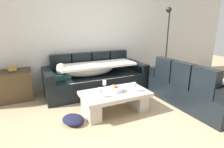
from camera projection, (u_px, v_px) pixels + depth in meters
ground_plane at (142, 122)px, 2.96m from camera, size 14.00×14.00×0.00m
back_wall at (95, 32)px, 4.47m from camera, size 9.00×0.10×2.70m
couch_along_wall at (95, 78)px, 4.20m from camera, size 2.32×0.92×0.88m
couch_near_window at (195, 88)px, 3.52m from camera, size 0.92×1.77×0.88m
coffee_table at (115, 99)px, 3.24m from camera, size 1.20×0.68×0.38m
fruit_bowl at (116, 89)px, 3.23m from camera, size 0.28×0.28×0.10m
wine_glass_near_left at (100, 91)px, 2.94m from camera, size 0.07×0.07×0.17m
wine_glass_near_right at (134, 85)px, 3.20m from camera, size 0.07×0.07×0.17m
wine_glass_far_back at (104, 83)px, 3.32m from camera, size 0.07×0.07×0.17m
open_magazine at (128, 88)px, 3.38m from camera, size 0.33×0.29×0.01m
side_cabinet at (14, 86)px, 3.70m from camera, size 0.72×0.44×0.64m
book_stack_on_cabinet at (12, 69)px, 3.61m from camera, size 0.17×0.21×0.08m
floor_lamp at (167, 41)px, 4.72m from camera, size 0.33×0.31×1.95m
crumpled_garment at (73, 120)px, 2.90m from camera, size 0.45×0.49×0.12m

